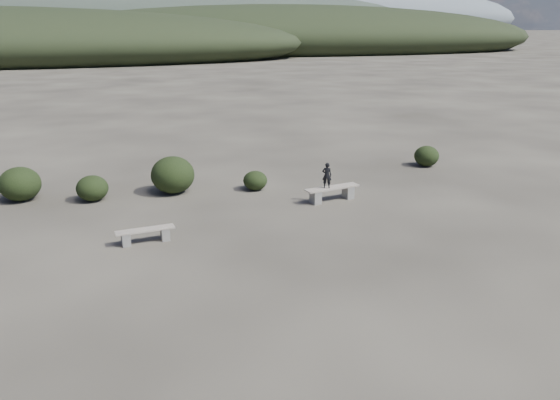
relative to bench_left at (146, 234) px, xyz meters
name	(u,v)px	position (x,y,z in m)	size (l,w,h in m)	color
ground	(323,292)	(3.64, -4.15, -0.24)	(1200.00, 1200.00, 0.00)	#2F2B25
bench_left	(146,234)	(0.00, 0.00, 0.00)	(1.63, 0.52, 0.40)	gray
bench_right	(332,192)	(6.33, 2.05, 0.06)	(2.01, 0.77, 0.49)	gray
seated_person	(327,175)	(6.10, 2.01, 0.69)	(0.32, 0.21, 0.87)	black
shrub_a	(92,188)	(-1.50, 4.42, 0.20)	(1.07, 1.07, 0.88)	black
shrub_b	(173,175)	(1.24, 4.56, 0.42)	(1.54, 1.54, 1.32)	black
shrub_c	(255,180)	(4.14, 4.07, 0.11)	(0.88, 0.88, 0.70)	black
shrub_e	(427,156)	(11.98, 5.44, 0.19)	(1.04, 1.04, 0.87)	black
shrub_f	(20,184)	(-3.84, 5.14, 0.34)	(1.37, 1.37, 1.16)	black
mountain_ridges	(103,16)	(-3.84, 334.91, 10.59)	(500.00, 400.00, 56.00)	black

